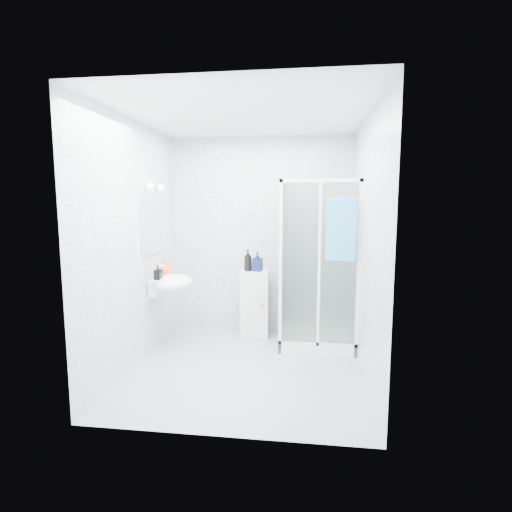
# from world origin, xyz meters

# --- Properties ---
(room) EXTENTS (2.40, 2.60, 2.60)m
(room) POSITION_xyz_m (0.00, 0.00, 1.30)
(room) COLOR white
(room) RESTS_ON ground
(shower_enclosure) EXTENTS (0.90, 0.95, 2.00)m
(shower_enclosure) POSITION_xyz_m (0.67, 0.77, 0.45)
(shower_enclosure) COLOR white
(shower_enclosure) RESTS_ON ground
(wall_basin) EXTENTS (0.46, 0.56, 0.35)m
(wall_basin) POSITION_xyz_m (-0.99, 0.45, 0.80)
(wall_basin) COLOR white
(wall_basin) RESTS_ON ground
(mirror) EXTENTS (0.02, 0.60, 0.70)m
(mirror) POSITION_xyz_m (-1.19, 0.45, 1.50)
(mirror) COLOR white
(mirror) RESTS_ON room
(vanity_lights) EXTENTS (0.10, 0.40, 0.08)m
(vanity_lights) POSITION_xyz_m (-1.14, 0.45, 1.92)
(vanity_lights) COLOR silver
(vanity_lights) RESTS_ON room
(wall_hooks) EXTENTS (0.23, 0.06, 0.03)m
(wall_hooks) POSITION_xyz_m (-0.25, 1.26, 1.62)
(wall_hooks) COLOR silver
(wall_hooks) RESTS_ON room
(storage_cabinet) EXTENTS (0.38, 0.40, 0.86)m
(storage_cabinet) POSITION_xyz_m (-0.06, 1.03, 0.43)
(storage_cabinet) COLOR silver
(storage_cabinet) RESTS_ON ground
(hand_towel) EXTENTS (0.32, 0.05, 0.68)m
(hand_towel) POSITION_xyz_m (0.97, 0.36, 1.47)
(hand_towel) COLOR #348FC5
(hand_towel) RESTS_ON shower_enclosure
(shampoo_bottle_a) EXTENTS (0.13, 0.13, 0.28)m
(shampoo_bottle_a) POSITION_xyz_m (-0.14, 1.02, 1.00)
(shampoo_bottle_a) COLOR black
(shampoo_bottle_a) RESTS_ON storage_cabinet
(shampoo_bottle_b) EXTENTS (0.14, 0.14, 0.25)m
(shampoo_bottle_b) POSITION_xyz_m (-0.02, 1.02, 0.99)
(shampoo_bottle_b) COLOR #0A183E
(shampoo_bottle_b) RESTS_ON storage_cabinet
(soap_dispenser_orange) EXTENTS (0.15, 0.15, 0.18)m
(soap_dispenser_orange) POSITION_xyz_m (-1.09, 0.57, 0.95)
(soap_dispenser_orange) COLOR orange
(soap_dispenser_orange) RESTS_ON wall_basin
(soap_dispenser_black) EXTENTS (0.08, 0.08, 0.17)m
(soap_dispenser_black) POSITION_xyz_m (-1.08, 0.30, 0.95)
(soap_dispenser_black) COLOR black
(soap_dispenser_black) RESTS_ON wall_basin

